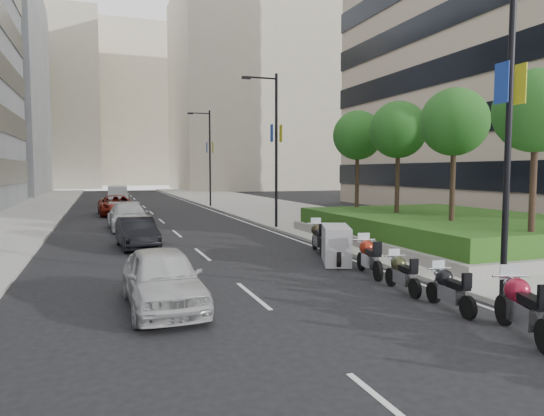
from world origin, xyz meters
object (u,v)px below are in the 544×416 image
lamp_post_0 (505,105)px  delivery_van (118,196)px  motorcycle_2 (449,289)px  car_a (163,278)px  lamp_post_2 (208,153)px  motorcycle_6 (318,237)px  lamp_post_1 (274,143)px  car_b (137,233)px  motorcycle_4 (369,257)px  car_c (128,216)px  motorcycle_1 (523,307)px  motorcycle_5 (336,245)px  motorcycle_3 (402,273)px  car_d (116,205)px

lamp_post_0 → delivery_van: bearing=100.8°
motorcycle_2 → delivery_van: bearing=14.5°
lamp_post_0 → car_a: lamp_post_0 is taller
lamp_post_2 → motorcycle_6: bearing=-92.1°
lamp_post_1 → motorcycle_6: (-0.96, -8.22, -4.42)m
lamp_post_1 → car_b: 10.19m
motorcycle_4 → car_c: 17.05m
motorcycle_6 → delivery_van: delivery_van is taller
motorcycle_1 → delivery_van: bearing=28.8°
car_c → car_a: bearing=-92.9°
lamp_post_0 → motorcycle_4: (-1.27, 4.21, -4.46)m
delivery_van → lamp_post_2: bearing=-35.6°
motorcycle_6 → lamp_post_1: bearing=7.4°
motorcycle_5 → motorcycle_1: bearing=-158.6°
lamp_post_2 → motorcycle_5: size_ratio=3.63×
lamp_post_2 → motorcycle_2: (-1.51, -34.97, -4.54)m
car_b → car_a: bearing=-94.8°
lamp_post_2 → motorcycle_1: (-1.42, -37.09, -4.43)m
motorcycle_3 → motorcycle_1: bearing=-171.2°
car_c → lamp_post_1: bearing=-22.2°
motorcycle_1 → car_d: 32.59m
lamp_post_0 → car_c: size_ratio=1.69×
lamp_post_2 → motorcycle_3: 33.37m
car_a → car_c: car_c is taller
motorcycle_5 → delivery_van: size_ratio=0.53×
lamp_post_0 → motorcycle_5: bearing=101.8°
lamp_post_1 → car_d: lamp_post_1 is taller
lamp_post_2 → delivery_van: (-7.86, 6.35, -4.17)m
car_c → car_b: bearing=-92.8°
motorcycle_2 → delivery_van: delivery_van is taller
motorcycle_5 → car_b: 9.09m
lamp_post_0 → motorcycle_2: (-1.51, 0.03, -4.54)m
motorcycle_3 → motorcycle_4: bearing=0.4°
car_c → motorcycle_1: bearing=-75.8°
motorcycle_2 → car_a: size_ratio=0.45×
motorcycle_4 → car_a: bearing=115.1°
lamp_post_1 → motorcycle_4: size_ratio=4.00×
lamp_post_0 → motorcycle_1: lamp_post_0 is taller
lamp_post_0 → motorcycle_1: (-1.42, -2.09, -4.43)m
lamp_post_1 → motorcycle_1: size_ratio=3.92×
car_b → delivery_van: (0.19, 28.81, 0.21)m
motorcycle_2 → car_c: (-6.52, 19.83, 0.25)m
lamp_post_0 → motorcycle_6: lamp_post_0 is taller
car_d → car_b: bearing=-91.1°
motorcycle_4 → motorcycle_3: bearing=-174.8°
car_d → motorcycle_2: bearing=-79.2°
motorcycle_3 → motorcycle_4: 2.25m
motorcycle_1 → car_b: bearing=44.8°
motorcycle_4 → car_d: bearing=27.6°
lamp_post_2 → car_c: lamp_post_2 is taller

